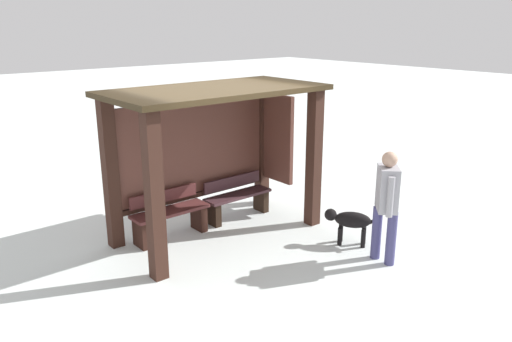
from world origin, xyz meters
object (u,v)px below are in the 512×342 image
object	(u,v)px
bus_shelter	(215,132)
dog	(349,221)
person_walking	(387,199)
bench_left_inside	(170,216)
bench_center_inside	(237,199)

from	to	relation	value
bus_shelter	dog	distance (m)	2.53
dog	person_walking	bearing A→B (deg)	-96.04
bus_shelter	person_walking	xyz separation A→B (m)	(1.14, -2.51, -0.69)
bus_shelter	person_walking	distance (m)	2.84
bench_left_inside	person_walking	distance (m)	3.37
bus_shelter	person_walking	world-z (taller)	bus_shelter
bench_left_inside	dog	distance (m)	2.84
bus_shelter	bench_center_inside	world-z (taller)	bus_shelter
bench_center_inside	bus_shelter	bearing A→B (deg)	-161.89
bus_shelter	dog	xyz separation A→B (m)	(1.22, -1.82, -1.27)
bus_shelter	bench_left_inside	world-z (taller)	bus_shelter
bench_center_inside	person_walking	size ratio (longest dim) A/B	0.77
bench_center_inside	person_walking	distance (m)	2.83
bus_shelter	dog	bearing A→B (deg)	-56.19
person_walking	dog	xyz separation A→B (m)	(0.07, 0.69, -0.58)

